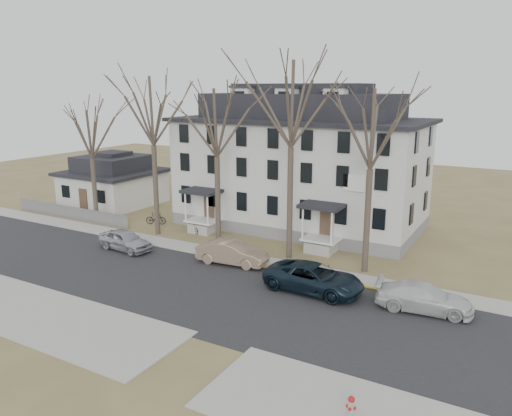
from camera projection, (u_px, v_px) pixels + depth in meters
The scene contains 20 objects.
ground at pixel (196, 306), 27.57m from camera, with size 120.00×120.00×0.00m, color olive.
main_road at pixel (216, 293), 29.26m from camera, with size 120.00×10.00×0.04m, color #27272A.
far_sidewalk at pixel (265, 263), 34.34m from camera, with size 120.00×2.00×0.08m, color #A09F97.
near_sidewalk_left at pixel (22, 309), 27.17m from camera, with size 20.00×5.00×0.08m, color #A09F97.
yellow_curb at pixel (328, 280), 31.18m from camera, with size 14.00×0.25×0.06m, color gold.
boarding_house at pixel (300, 164), 42.44m from camera, with size 20.80×12.36×12.05m.
small_house at pixel (114, 182), 51.10m from camera, with size 8.70×8.70×5.00m.
fence at pixel (71, 219), 45.66m from camera, with size 14.00×0.06×1.20m, color gray.
tree_far_left at pixel (152, 106), 38.68m from camera, with size 8.40×8.40×13.72m.
tree_mid_left at pixel (216, 118), 35.98m from camera, with size 7.80×7.80×12.74m.
tree_center at pixel (292, 98), 32.76m from camera, with size 9.00×9.00×14.70m.
tree_mid_right at pixel (372, 123), 30.48m from camera, with size 7.80×7.80×12.74m.
tree_bungalow at pixel (90, 131), 42.56m from camera, with size 6.60×6.60×10.78m.
car_silver at pixel (125, 241), 36.75m from camera, with size 1.78×4.43×1.51m, color #A9ACB8.
car_tan at pixel (232, 253), 33.85m from camera, with size 1.70×4.87×1.60m, color #8E765F.
car_navy at pixel (314, 279), 29.29m from camera, with size 2.72×5.89×1.64m, color black.
car_white at pixel (424, 298), 26.76m from camera, with size 2.06×5.07×1.47m, color silver.
bicycle_left at pixel (194, 228), 41.15m from camera, with size 0.56×1.60×0.84m, color black.
bicycle_right at pixel (156, 219), 43.65m from camera, with size 0.50×1.78×1.07m, color black.
fire_hydrant at pixel (351, 407), 18.15m from camera, with size 0.36×0.34×0.88m.
Camera 1 is at (15.48, -20.55, 11.77)m, focal length 35.00 mm.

